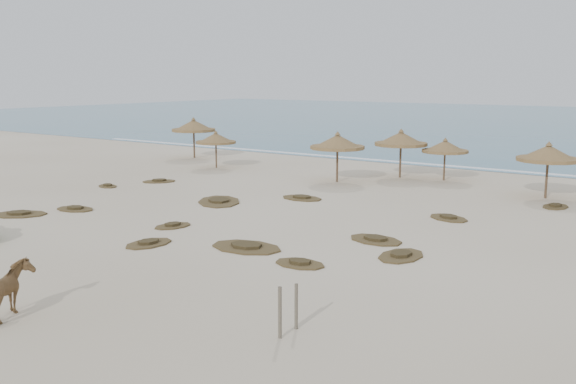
% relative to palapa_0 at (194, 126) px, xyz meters
% --- Properties ---
extents(ground, '(160.00, 160.00, 0.00)m').
position_rel_palapa_0_xyz_m(ground, '(18.27, -19.44, -2.35)').
color(ground, beige).
rests_on(ground, ground).
extents(foam_line, '(70.00, 0.60, 0.01)m').
position_rel_palapa_0_xyz_m(foam_line, '(18.27, 6.56, -2.35)').
color(foam_line, white).
rests_on(foam_line, ground).
extents(palapa_0, '(3.95, 3.95, 3.03)m').
position_rel_palapa_0_xyz_m(palapa_0, '(0.00, 0.00, 0.00)').
color(palapa_0, brown).
rests_on(palapa_0, ground).
extents(palapa_1, '(2.80, 2.80, 2.48)m').
position_rel_palapa_0_xyz_m(palapa_1, '(4.81, -3.02, -0.43)').
color(palapa_1, brown).
rests_on(palapa_1, ground).
extents(palapa_2, '(3.99, 3.99, 2.91)m').
position_rel_palapa_0_xyz_m(palapa_2, '(14.38, -3.46, -0.09)').
color(palapa_2, brown).
rests_on(palapa_2, ground).
extents(palapa_3, '(4.01, 4.01, 2.94)m').
position_rel_palapa_0_xyz_m(palapa_3, '(16.64, 0.13, -0.07)').
color(palapa_3, brown).
rests_on(palapa_3, ground).
extents(palapa_4, '(3.52, 3.52, 2.50)m').
position_rel_palapa_0_xyz_m(palapa_4, '(19.22, 0.58, -0.41)').
color(palapa_4, brown).
rests_on(palapa_4, ground).
extents(palapa_5, '(3.89, 3.89, 2.85)m').
position_rel_palapa_0_xyz_m(palapa_5, '(25.48, -1.88, -0.15)').
color(palapa_5, brown).
rests_on(palapa_5, ground).
extents(horse, '(1.50, 1.79, 1.39)m').
position_rel_palapa_0_xyz_m(horse, '(18.51, -26.42, -1.66)').
color(horse, '#966F44').
rests_on(horse, ground).
extents(fence_post_near, '(0.11, 0.11, 1.13)m').
position_rel_palapa_0_xyz_m(fence_post_near, '(24.77, -22.91, -1.79)').
color(fence_post_near, '#6D6552').
rests_on(fence_post_near, ground).
extents(fence_post_far, '(0.12, 0.12, 1.23)m').
position_rel_palapa_0_xyz_m(fence_post_far, '(24.77, -23.58, -1.74)').
color(fence_post_far, '#6D6552').
rests_on(fence_post_far, ground).
extents(scrub_0, '(2.82, 2.66, 0.16)m').
position_rel_palapa_0_xyz_m(scrub_0, '(7.63, -19.21, -2.30)').
color(scrub_0, brown).
rests_on(scrub_0, ground).
extents(scrub_1, '(3.55, 3.63, 0.16)m').
position_rel_palapa_0_xyz_m(scrub_1, '(12.86, -12.00, -2.30)').
color(scrub_1, brown).
rests_on(scrub_1, ground).
extents(scrub_2, '(1.37, 1.77, 0.16)m').
position_rel_palapa_0_xyz_m(scrub_2, '(14.72, -16.98, -2.30)').
color(scrub_2, brown).
rests_on(scrub_2, ground).
extents(scrub_3, '(2.36, 1.74, 0.16)m').
position_rel_palapa_0_xyz_m(scrub_3, '(22.46, -14.30, -2.30)').
color(scrub_3, brown).
rests_on(scrub_3, ground).
extents(scrub_4, '(1.38, 2.09, 0.16)m').
position_rel_palapa_0_xyz_m(scrub_4, '(24.14, -15.73, -2.30)').
color(scrub_4, brown).
rests_on(scrub_4, ground).
extents(scrub_6, '(2.16, 2.23, 0.16)m').
position_rel_palapa_0_xyz_m(scrub_6, '(6.02, -9.37, -2.30)').
color(scrub_6, brown).
rests_on(scrub_6, ground).
extents(scrub_7, '(2.22, 1.90, 0.16)m').
position_rel_palapa_0_xyz_m(scrub_7, '(23.29, -9.21, -2.30)').
color(scrub_7, brown).
rests_on(scrub_7, ground).
extents(scrub_8, '(1.59, 1.28, 0.16)m').
position_rel_palapa_0_xyz_m(scrub_8, '(4.91, -12.16, -2.30)').
color(scrub_8, brown).
rests_on(scrub_8, ground).
extents(scrub_9, '(2.84, 1.98, 0.16)m').
position_rel_palapa_0_xyz_m(scrub_9, '(19.19, -17.83, -2.30)').
color(scrub_9, brown).
rests_on(scrub_9, ground).
extents(scrub_10, '(1.16, 1.71, 0.16)m').
position_rel_palapa_0_xyz_m(scrub_10, '(26.44, -4.01, -2.30)').
color(scrub_10, brown).
rests_on(scrub_10, ground).
extents(scrub_11, '(1.39, 1.97, 0.16)m').
position_rel_palapa_0_xyz_m(scrub_11, '(16.00, -19.46, -2.30)').
color(scrub_11, brown).
rests_on(scrub_11, ground).
extents(scrub_12, '(1.78, 1.20, 0.16)m').
position_rel_palapa_0_xyz_m(scrub_12, '(21.88, -18.44, -2.30)').
color(scrub_12, brown).
rests_on(scrub_12, ground).
extents(scrub_13, '(2.21, 1.48, 0.16)m').
position_rel_palapa_0_xyz_m(scrub_13, '(15.64, -8.98, -2.30)').
color(scrub_13, brown).
rests_on(scrub_13, ground).
extents(scrub_14, '(2.05, 1.51, 0.16)m').
position_rel_palapa_0_xyz_m(scrub_14, '(8.67, -17.10, -2.30)').
color(scrub_14, brown).
rests_on(scrub_14, ground).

